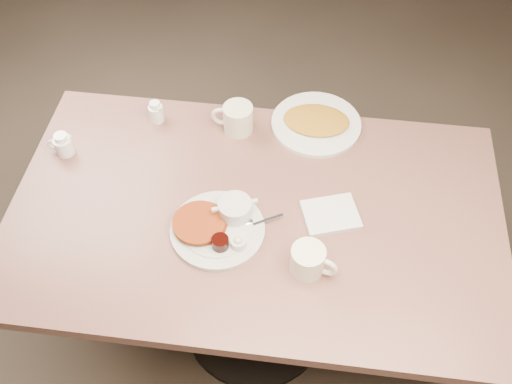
# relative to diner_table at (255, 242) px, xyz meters

# --- Properties ---
(room) EXTENTS (7.04, 8.04, 2.84)m
(room) POSITION_rel_diner_table_xyz_m (0.00, 0.00, 0.82)
(room) COLOR #4C3F33
(room) RESTS_ON ground
(diner_table) EXTENTS (1.50, 0.90, 0.75)m
(diner_table) POSITION_rel_diner_table_xyz_m (0.00, 0.00, 0.00)
(diner_table) COLOR #84564C
(diner_table) RESTS_ON ground
(main_plate) EXTENTS (0.37, 0.37, 0.07)m
(main_plate) POSITION_rel_diner_table_xyz_m (-0.10, -0.08, 0.19)
(main_plate) COLOR #BAB9B6
(main_plate) RESTS_ON diner_table
(coffee_mug_near) EXTENTS (0.15, 0.12, 0.09)m
(coffee_mug_near) POSITION_rel_diner_table_xyz_m (0.17, -0.18, 0.22)
(coffee_mug_near) COLOR white
(coffee_mug_near) RESTS_ON diner_table
(napkin) EXTENTS (0.19, 0.17, 0.02)m
(napkin) POSITION_rel_diner_table_xyz_m (0.23, 0.01, 0.18)
(napkin) COLOR silver
(napkin) RESTS_ON diner_table
(coffee_mug_far) EXTENTS (0.15, 0.11, 0.10)m
(coffee_mug_far) POSITION_rel_diner_table_xyz_m (-0.11, 0.34, 0.22)
(coffee_mug_far) COLOR beige
(coffee_mug_far) RESTS_ON diner_table
(creamer_left) EXTENTS (0.09, 0.07, 0.08)m
(creamer_left) POSITION_rel_diner_table_xyz_m (-0.65, 0.16, 0.21)
(creamer_left) COLOR white
(creamer_left) RESTS_ON diner_table
(creamer_right) EXTENTS (0.06, 0.06, 0.08)m
(creamer_right) POSITION_rel_diner_table_xyz_m (-0.39, 0.35, 0.21)
(creamer_right) COLOR white
(creamer_right) RESTS_ON diner_table
(hash_plate) EXTENTS (0.31, 0.31, 0.04)m
(hash_plate) POSITION_rel_diner_table_xyz_m (0.16, 0.39, 0.18)
(hash_plate) COLOR silver
(hash_plate) RESTS_ON diner_table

